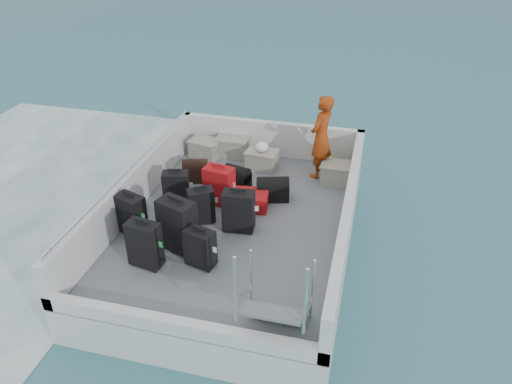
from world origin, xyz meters
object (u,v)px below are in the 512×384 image
suitcase_7 (239,211)px  crate_2 (262,161)px  suitcase_0 (145,245)px  suitcase_8 (247,200)px  suitcase_3 (178,226)px  crate_1 (233,147)px  suitcase_5 (219,186)px  suitcase_4 (201,206)px  crate_3 (338,174)px  suitcase_2 (176,189)px  suitcase_6 (200,248)px  suitcase_1 (131,215)px  passenger (321,137)px  crate_0 (205,149)px

suitcase_7 → crate_2: size_ratio=1.21×
suitcase_0 → suitcase_8: (0.97, 1.80, -0.21)m
suitcase_3 → suitcase_7: bearing=63.2°
crate_1 → crate_2: (0.68, -0.38, -0.02)m
suitcase_5 → suitcase_7: 0.85m
suitcase_4 → suitcase_8: (0.58, 0.60, -0.16)m
suitcase_0 → crate_3: bearing=61.6°
suitcase_0 → suitcase_2: suitcase_0 is taller
suitcase_6 → suitcase_0: bearing=-149.5°
suitcase_1 → passenger: 3.58m
suitcase_3 → suitcase_7: (0.72, 0.68, -0.07)m
suitcase_1 → passenger: (2.50, 2.53, 0.44)m
suitcase_0 → suitcase_8: size_ratio=1.02×
suitcase_0 → suitcase_5: (0.49, 1.82, -0.02)m
suitcase_1 → suitcase_3: 0.85m
suitcase_8 → passenger: passenger is taller
suitcase_3 → suitcase_6: 0.52m
suitcase_6 → crate_0: (-1.04, 3.17, -0.12)m
suitcase_7 → crate_2: bearing=88.9°
suitcase_6 → crate_2: suitcase_6 is taller
suitcase_2 → crate_2: suitcase_2 is taller
suitcase_0 → suitcase_1: 0.84m
suitcase_5 → crate_1: size_ratio=1.09×
crate_3 → passenger: 0.73m
suitcase_6 → passenger: size_ratio=0.37×
crate_2 → crate_3: (1.45, -0.19, 0.01)m
suitcase_2 → suitcase_5: size_ratio=0.92×
suitcase_2 → suitcase_5: suitcase_5 is taller
suitcase_4 → suitcase_5: 0.63m
suitcase_0 → suitcase_7: size_ratio=1.05×
suitcase_1 → suitcase_3: (0.83, -0.19, 0.08)m
suitcase_0 → suitcase_1: bearing=138.5°
crate_2 → passenger: (1.08, 0.01, 0.60)m
suitcase_3 → passenger: bearing=78.0°
suitcase_8 → suitcase_4: bearing=129.0°
suitcase_2 → crate_0: size_ratio=1.09×
suitcase_8 → crate_0: crate_0 is taller
suitcase_8 → suitcase_7: bearing=176.7°
suitcase_2 → crate_2: (1.07, 1.59, -0.14)m
suitcase_1 → crate_3: (2.87, 2.33, -0.16)m
suitcase_5 → crate_1: suitcase_5 is taller
suitcase_2 → crate_3: (2.52, 1.40, -0.13)m
suitcase_0 → suitcase_8: bearing=71.3°
suitcase_5 → passenger: 2.06m
suitcase_8 → crate_2: (-0.09, 1.38, 0.03)m
suitcase_4 → crate_1: size_ratio=0.97×
crate_0 → suitcase_2: bearing=-86.1°
suitcase_0 → suitcase_7: suitcase_0 is taller
crate_0 → crate_1: crate_1 is taller
suitcase_0 → suitcase_4: bearing=81.5°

